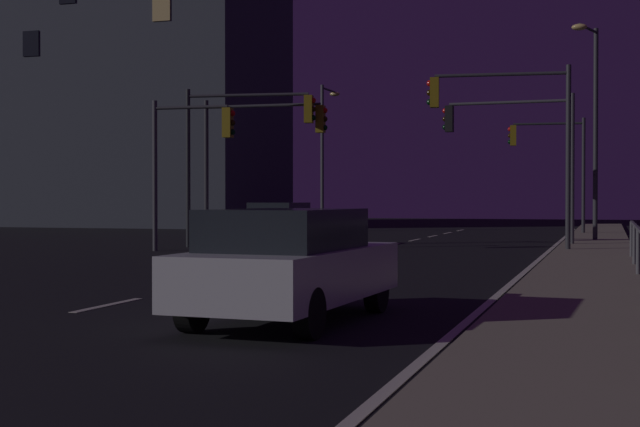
{
  "coord_description": "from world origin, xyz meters",
  "views": [
    {
      "loc": [
        7.65,
        -3.72,
        1.71
      ],
      "look_at": [
        -1.46,
        24.71,
        1.22
      ],
      "focal_mm": 50.8,
      "sensor_mm": 36.0,
      "label": 1
    }
  ],
  "objects_px": {
    "car_oncoming": "(278,223)",
    "traffic_light_near_right": "(513,138)",
    "traffic_light_far_center": "(550,153)",
    "building_distant": "(109,60)",
    "car": "(290,263)",
    "traffic_light_mid_right": "(190,146)",
    "traffic_light_overhead_east": "(242,134)",
    "street_lamp_median": "(593,113)",
    "traffic_light_mid_left": "(259,141)",
    "street_lamp_corner": "(325,143)",
    "traffic_light_near_left": "(507,120)"
  },
  "relations": [
    {
      "from": "traffic_light_far_center",
      "to": "traffic_light_near_left",
      "type": "bearing_deg",
      "value": -91.83
    },
    {
      "from": "traffic_light_mid_right",
      "to": "traffic_light_near_right",
      "type": "relative_size",
      "value": 0.94
    },
    {
      "from": "car_oncoming",
      "to": "traffic_light_mid_left",
      "type": "height_order",
      "value": "traffic_light_mid_left"
    },
    {
      "from": "traffic_light_mid_left",
      "to": "traffic_light_overhead_east",
      "type": "height_order",
      "value": "traffic_light_overhead_east"
    },
    {
      "from": "building_distant",
      "to": "traffic_light_mid_left",
      "type": "bearing_deg",
      "value": -48.73
    },
    {
      "from": "traffic_light_overhead_east",
      "to": "traffic_light_mid_right",
      "type": "bearing_deg",
      "value": -105.49
    },
    {
      "from": "traffic_light_mid_left",
      "to": "street_lamp_corner",
      "type": "bearing_deg",
      "value": 99.05
    },
    {
      "from": "traffic_light_far_center",
      "to": "traffic_light_overhead_east",
      "type": "xyz_separation_m",
      "value": [
        -9.6,
        -14.09,
        0.1
      ]
    },
    {
      "from": "traffic_light_far_center",
      "to": "street_lamp_corner",
      "type": "distance_m",
      "value": 12.02
    },
    {
      "from": "traffic_light_mid_left",
      "to": "traffic_light_mid_right",
      "type": "distance_m",
      "value": 3.51
    },
    {
      "from": "car_oncoming",
      "to": "building_distant",
      "type": "xyz_separation_m",
      "value": [
        -19.36,
        20.7,
        9.85
      ]
    },
    {
      "from": "traffic_light_mid_right",
      "to": "street_lamp_median",
      "type": "xyz_separation_m",
      "value": [
        12.35,
        9.27,
        1.54
      ]
    },
    {
      "from": "traffic_light_far_center",
      "to": "building_distant",
      "type": "distance_m",
      "value": 30.2
    },
    {
      "from": "traffic_light_near_right",
      "to": "traffic_light_mid_right",
      "type": "bearing_deg",
      "value": -147.56
    },
    {
      "from": "traffic_light_far_center",
      "to": "traffic_light_mid_left",
      "type": "xyz_separation_m",
      "value": [
        -9.25,
        -13.43,
        -0.12
      ]
    },
    {
      "from": "car_oncoming",
      "to": "street_lamp_median",
      "type": "height_order",
      "value": "street_lamp_median"
    },
    {
      "from": "traffic_light_far_center",
      "to": "traffic_light_overhead_east",
      "type": "bearing_deg",
      "value": -124.27
    },
    {
      "from": "car",
      "to": "traffic_light_overhead_east",
      "type": "relative_size",
      "value": 0.8
    },
    {
      "from": "traffic_light_near_right",
      "to": "street_lamp_corner",
      "type": "height_order",
      "value": "street_lamp_corner"
    },
    {
      "from": "car",
      "to": "traffic_light_near_right",
      "type": "relative_size",
      "value": 0.85
    },
    {
      "from": "street_lamp_median",
      "to": "building_distant",
      "type": "bearing_deg",
      "value": 152.58
    },
    {
      "from": "street_lamp_corner",
      "to": "car",
      "type": "bearing_deg",
      "value": -73.3
    },
    {
      "from": "car_oncoming",
      "to": "traffic_light_far_center",
      "type": "relative_size",
      "value": 0.83
    },
    {
      "from": "traffic_light_mid_left",
      "to": "street_lamp_median",
      "type": "bearing_deg",
      "value": 27.83
    },
    {
      "from": "traffic_light_mid_left",
      "to": "traffic_light_mid_right",
      "type": "bearing_deg",
      "value": -108.13
    },
    {
      "from": "car",
      "to": "car_oncoming",
      "type": "height_order",
      "value": "same"
    },
    {
      "from": "traffic_light_far_center",
      "to": "car_oncoming",
      "type": "bearing_deg",
      "value": -125.46
    },
    {
      "from": "car",
      "to": "traffic_light_near_right",
      "type": "bearing_deg",
      "value": 87.47
    },
    {
      "from": "car_oncoming",
      "to": "traffic_light_near_right",
      "type": "height_order",
      "value": "traffic_light_near_right"
    },
    {
      "from": "traffic_light_near_left",
      "to": "street_lamp_corner",
      "type": "bearing_deg",
      "value": 124.07
    },
    {
      "from": "traffic_light_mid_right",
      "to": "traffic_light_near_right",
      "type": "bearing_deg",
      "value": 32.44
    },
    {
      "from": "car_oncoming",
      "to": "building_distant",
      "type": "distance_m",
      "value": 30.01
    },
    {
      "from": "traffic_light_mid_left",
      "to": "building_distant",
      "type": "xyz_separation_m",
      "value": [
        -19.0,
        21.65,
        6.93
      ]
    },
    {
      "from": "building_distant",
      "to": "traffic_light_far_center",
      "type": "bearing_deg",
      "value": -16.23
    },
    {
      "from": "traffic_light_near_left",
      "to": "street_lamp_median",
      "type": "bearing_deg",
      "value": 70.3
    },
    {
      "from": "street_lamp_median",
      "to": "street_lamp_corner",
      "type": "xyz_separation_m",
      "value": [
        -13.77,
        9.82,
        -0.33
      ]
    },
    {
      "from": "traffic_light_mid_left",
      "to": "building_distant",
      "type": "relative_size",
      "value": 0.25
    },
    {
      "from": "traffic_light_mid_right",
      "to": "building_distant",
      "type": "height_order",
      "value": "building_distant"
    },
    {
      "from": "traffic_light_mid_left",
      "to": "traffic_light_overhead_east",
      "type": "bearing_deg",
      "value": -117.83
    },
    {
      "from": "traffic_light_overhead_east",
      "to": "street_lamp_median",
      "type": "relative_size",
      "value": 0.69
    },
    {
      "from": "traffic_light_mid_right",
      "to": "traffic_light_overhead_east",
      "type": "xyz_separation_m",
      "value": [
        0.74,
        2.66,
        0.54
      ]
    },
    {
      "from": "car_oncoming",
      "to": "traffic_light_far_center",
      "type": "bearing_deg",
      "value": 54.54
    },
    {
      "from": "traffic_light_near_right",
      "to": "traffic_light_overhead_east",
      "type": "xyz_separation_m",
      "value": [
        -8.95,
        -3.5,
        0.08
      ]
    },
    {
      "from": "traffic_light_mid_right",
      "to": "traffic_light_overhead_east",
      "type": "distance_m",
      "value": 2.81
    },
    {
      "from": "car",
      "to": "building_distant",
      "type": "bearing_deg",
      "value": 123.81
    },
    {
      "from": "traffic_light_far_center",
      "to": "traffic_light_near_right",
      "type": "distance_m",
      "value": 10.61
    },
    {
      "from": "traffic_light_near_left",
      "to": "street_lamp_median",
      "type": "distance_m",
      "value": 7.37
    },
    {
      "from": "car",
      "to": "street_lamp_corner",
      "type": "height_order",
      "value": "street_lamp_corner"
    },
    {
      "from": "car",
      "to": "street_lamp_median",
      "type": "relative_size",
      "value": 0.55
    },
    {
      "from": "street_lamp_corner",
      "to": "building_distant",
      "type": "bearing_deg",
      "value": 160.36
    }
  ]
}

